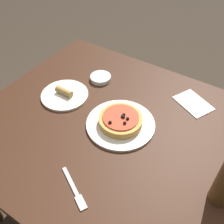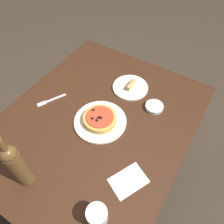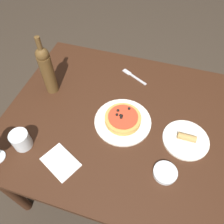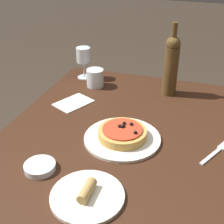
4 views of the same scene
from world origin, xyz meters
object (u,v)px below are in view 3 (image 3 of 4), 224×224
at_px(pizza, 123,119).
at_px(wine_bottle, 47,69).
at_px(side_bowl, 165,173).
at_px(side_plate, 186,139).
at_px(water_cup, 21,140).
at_px(dining_table, 122,127).
at_px(dinner_plate, 123,121).
at_px(fork, 133,76).

bearing_deg(pizza, wine_bottle, -12.93).
bearing_deg(side_bowl, side_plate, -109.47).
bearing_deg(wine_bottle, side_bowl, 155.77).
xyz_separation_m(water_cup, side_bowl, (-0.67, -0.06, -0.03)).
height_order(dining_table, side_bowl, side_bowl).
height_order(dining_table, dinner_plate, dinner_plate).
bearing_deg(dinner_plate, dining_table, -75.00).
distance_m(wine_bottle, water_cup, 0.39).
distance_m(pizza, side_plate, 0.32).
height_order(fork, side_plate, side_plate).
xyz_separation_m(pizza, water_cup, (0.42, 0.27, 0.01)).
bearing_deg(side_plate, side_bowl, 70.53).
height_order(dining_table, water_cup, water_cup).
relative_size(pizza, side_plate, 0.82).
bearing_deg(fork, dining_table, 122.44).
bearing_deg(side_bowl, dinner_plate, -40.19).
relative_size(wine_bottle, fork, 2.05).
height_order(pizza, side_bowl, pizza).
height_order(dinner_plate, side_plate, side_plate).
xyz_separation_m(dinner_plate, pizza, (0.00, -0.00, 0.02)).
relative_size(water_cup, side_plate, 0.40).
height_order(wine_bottle, fork, wine_bottle).
bearing_deg(wine_bottle, dining_table, 169.97).
distance_m(dinner_plate, side_bowl, 0.33).
relative_size(wine_bottle, side_plate, 1.55).
height_order(pizza, water_cup, water_cup).
bearing_deg(dining_table, dinner_plate, 105.00).
relative_size(pizza, wine_bottle, 0.53).
distance_m(side_bowl, fork, 0.63).
bearing_deg(dinner_plate, side_plate, 177.53).
xyz_separation_m(water_cup, fork, (-0.39, -0.62, -0.04)).
distance_m(dinner_plate, water_cup, 0.50).
relative_size(pizza, fork, 1.09).
distance_m(dining_table, pizza, 0.12).
bearing_deg(water_cup, side_plate, -161.04).
bearing_deg(dinner_plate, wine_bottle, -12.94).
height_order(dinner_plate, side_bowl, side_bowl).
xyz_separation_m(pizza, side_bowl, (-0.25, 0.21, -0.02)).
relative_size(dining_table, water_cup, 13.73).
height_order(dinner_plate, water_cup, water_cup).
bearing_deg(side_plate, wine_bottle, -8.65).
height_order(water_cup, side_plate, water_cup).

